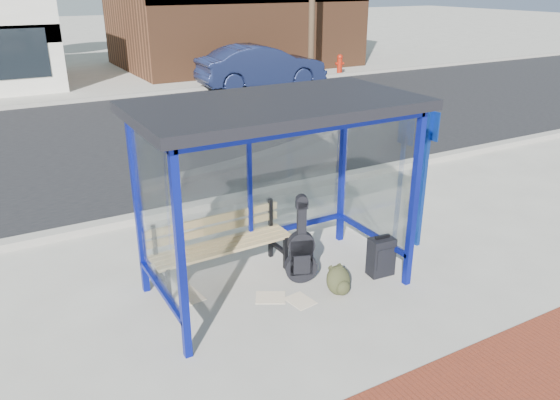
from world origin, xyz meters
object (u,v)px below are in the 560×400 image
bench (221,242)px  parked_car (261,66)px  backpack (339,281)px  suitcase (381,257)px  guitar_bag (301,253)px  fire_hydrant (340,64)px

bench → parked_car: bearing=58.4°
backpack → bench: bearing=135.5°
parked_car → backpack: bearing=158.6°
suitcase → backpack: size_ratio=1.52×
guitar_bag → bench: bearing=163.1°
suitcase → fire_hydrant: bearing=61.4°
bench → backpack: (1.09, -1.14, -0.32)m
guitar_bag → backpack: bearing=-43.4°
bench → guitar_bag: size_ratio=1.65×
guitar_bag → parked_car: size_ratio=0.25×
bench → suitcase: bearing=-30.5°
backpack → parked_car: 14.27m
bench → backpack: bearing=-48.1°
guitar_bag → fire_hydrant: 16.97m
bench → guitar_bag: guitar_bag is taller
bench → parked_car: parked_car is taller
bench → fire_hydrant: bench is taller
guitar_bag → parked_car: 13.91m
parked_car → fire_hydrant: bearing=-74.0°
backpack → fire_hydrant: fire_hydrant is taller
bench → parked_car: (6.83, 11.91, 0.26)m
suitcase → backpack: (-0.77, -0.13, -0.09)m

